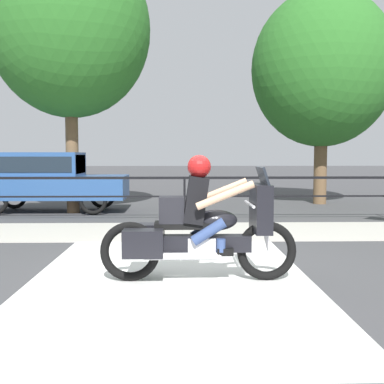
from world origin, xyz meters
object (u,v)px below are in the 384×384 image
object	(u,v)px
tree_behind_sign	(322,69)
tree_behind_car	(70,29)
motorcycle	(199,226)
parked_car	(47,178)

from	to	relation	value
tree_behind_sign	tree_behind_car	world-z (taller)	tree_behind_car
motorcycle	tree_behind_sign	distance (m)	10.83
parked_car	tree_behind_car	xyz separation A→B (m)	(0.75, -0.26, 3.93)
motorcycle	parked_car	bearing A→B (deg)	116.20
motorcycle	parked_car	size ratio (longest dim) A/B	0.59
parked_car	tree_behind_car	distance (m)	4.01
tree_behind_car	tree_behind_sign	bearing A→B (deg)	16.49
parked_car	tree_behind_sign	xyz separation A→B (m)	(8.13, 1.92, 3.30)
parked_car	tree_behind_sign	distance (m)	8.98
parked_car	tree_behind_sign	bearing A→B (deg)	16.10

